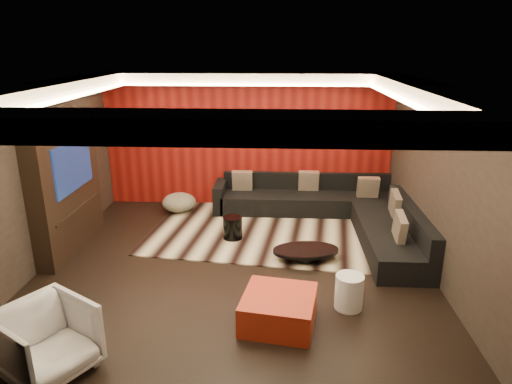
# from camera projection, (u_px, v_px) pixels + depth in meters

# --- Properties ---
(floor) EXTENTS (6.00, 6.00, 0.02)m
(floor) POSITION_uv_depth(u_px,v_px,m) (235.00, 268.00, 7.17)
(floor) COLOR black
(floor) RESTS_ON ground
(ceiling) EXTENTS (6.00, 6.00, 0.02)m
(ceiling) POSITION_uv_depth(u_px,v_px,m) (232.00, 84.00, 6.29)
(ceiling) COLOR silver
(ceiling) RESTS_ON ground
(wall_back) EXTENTS (6.00, 0.02, 2.80)m
(wall_back) POSITION_uv_depth(u_px,v_px,m) (248.00, 140.00, 9.58)
(wall_back) COLOR black
(wall_back) RESTS_ON ground
(wall_left) EXTENTS (0.02, 6.00, 2.80)m
(wall_left) POSITION_uv_depth(u_px,v_px,m) (35.00, 179.00, 6.88)
(wall_left) COLOR black
(wall_left) RESTS_ON ground
(wall_right) EXTENTS (0.02, 6.00, 2.80)m
(wall_right) POSITION_uv_depth(u_px,v_px,m) (441.00, 185.00, 6.57)
(wall_right) COLOR black
(wall_right) RESTS_ON ground
(red_feature_wall) EXTENTS (5.98, 0.05, 2.78)m
(red_feature_wall) POSITION_uv_depth(u_px,v_px,m) (248.00, 141.00, 9.55)
(red_feature_wall) COLOR #6B0C0A
(red_feature_wall) RESTS_ON ground
(soffit_back) EXTENTS (6.00, 0.60, 0.22)m
(soffit_back) POSITION_uv_depth(u_px,v_px,m) (246.00, 79.00, 8.89)
(soffit_back) COLOR silver
(soffit_back) RESTS_ON ground
(soffit_front) EXTENTS (6.00, 0.60, 0.22)m
(soffit_front) POSITION_uv_depth(u_px,v_px,m) (199.00, 127.00, 3.76)
(soffit_front) COLOR silver
(soffit_front) RESTS_ON ground
(soffit_left) EXTENTS (0.60, 4.80, 0.22)m
(soffit_left) POSITION_uv_depth(u_px,v_px,m) (43.00, 92.00, 6.46)
(soffit_left) COLOR silver
(soffit_left) RESTS_ON ground
(soffit_right) EXTENTS (0.60, 4.80, 0.22)m
(soffit_right) POSITION_uv_depth(u_px,v_px,m) (430.00, 94.00, 6.19)
(soffit_right) COLOR silver
(soffit_right) RESTS_ON ground
(cove_back) EXTENTS (4.80, 0.08, 0.04)m
(cove_back) POSITION_uv_depth(u_px,v_px,m) (245.00, 85.00, 8.59)
(cove_back) COLOR #FFD899
(cove_back) RESTS_ON ground
(cove_front) EXTENTS (4.80, 0.08, 0.04)m
(cove_front) POSITION_uv_depth(u_px,v_px,m) (205.00, 130.00, 4.11)
(cove_front) COLOR #FFD899
(cove_front) RESTS_ON ground
(cove_left) EXTENTS (0.08, 4.80, 0.04)m
(cove_left) POSITION_uv_depth(u_px,v_px,m) (67.00, 98.00, 6.47)
(cove_left) COLOR #FFD899
(cove_left) RESTS_ON ground
(cove_right) EXTENTS (0.08, 4.80, 0.04)m
(cove_right) POSITION_uv_depth(u_px,v_px,m) (404.00, 101.00, 6.23)
(cove_right) COLOR #FFD899
(cove_right) RESTS_ON ground
(tv_surround) EXTENTS (0.30, 2.00, 2.20)m
(tv_surround) POSITION_uv_depth(u_px,v_px,m) (66.00, 186.00, 7.53)
(tv_surround) COLOR black
(tv_surround) RESTS_ON ground
(tv_screen) EXTENTS (0.04, 1.30, 0.80)m
(tv_screen) POSITION_uv_depth(u_px,v_px,m) (73.00, 166.00, 7.42)
(tv_screen) COLOR black
(tv_screen) RESTS_ON ground
(tv_shelf) EXTENTS (0.04, 1.60, 0.04)m
(tv_shelf) POSITION_uv_depth(u_px,v_px,m) (78.00, 209.00, 7.65)
(tv_shelf) COLOR black
(tv_shelf) RESTS_ON ground
(rug) EXTENTS (4.33, 3.46, 0.02)m
(rug) POSITION_uv_depth(u_px,v_px,m) (262.00, 229.00, 8.61)
(rug) COLOR beige
(rug) RESTS_ON floor
(coffee_table) EXTENTS (1.21, 1.21, 0.18)m
(coffee_table) POSITION_uv_depth(u_px,v_px,m) (306.00, 254.00, 7.35)
(coffee_table) COLOR black
(coffee_table) RESTS_ON rug
(drum_stool) EXTENTS (0.45, 0.45, 0.40)m
(drum_stool) POSITION_uv_depth(u_px,v_px,m) (233.00, 228.00, 8.11)
(drum_stool) COLOR black
(drum_stool) RESTS_ON rug
(striped_pouf) EXTENTS (0.82, 0.82, 0.38)m
(striped_pouf) POSITION_uv_depth(u_px,v_px,m) (179.00, 202.00, 9.43)
(striped_pouf) COLOR beige
(striped_pouf) RESTS_ON rug
(white_side_table) EXTENTS (0.47, 0.47, 0.47)m
(white_side_table) POSITION_uv_depth(u_px,v_px,m) (349.00, 292.00, 6.00)
(white_side_table) COLOR white
(white_side_table) RESTS_ON floor
(orange_ottoman) EXTENTS (1.01, 1.01, 0.39)m
(orange_ottoman) POSITION_uv_depth(u_px,v_px,m) (279.00, 309.00, 5.67)
(orange_ottoman) COLOR #A12614
(orange_ottoman) RESTS_ON floor
(armchair) EXTENTS (1.17, 1.16, 0.78)m
(armchair) POSITION_uv_depth(u_px,v_px,m) (47.00, 341.00, 4.75)
(armchair) COLOR silver
(armchair) RESTS_ON floor
(sectional_sofa) EXTENTS (3.65, 3.50, 0.75)m
(sectional_sofa) POSITION_uv_depth(u_px,v_px,m) (334.00, 212.00, 8.76)
(sectional_sofa) COLOR black
(sectional_sofa) RESTS_ON floor
(throw_pillows) EXTENTS (3.11, 2.82, 0.50)m
(throw_pillows) POSITION_uv_depth(u_px,v_px,m) (338.00, 194.00, 8.65)
(throw_pillows) COLOR #C8AE93
(throw_pillows) RESTS_ON sectional_sofa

